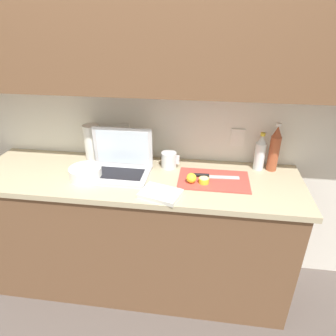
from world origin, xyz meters
TOP-DOWN VIEW (x-y plane):
  - ground_plane at (0.00, 0.00)m, footprint 12.00×12.00m
  - wall_back at (0.00, 0.22)m, footprint 5.20×0.38m
  - counter_unit at (-0.02, 0.00)m, footprint 2.07×0.59m
  - laptop at (-0.11, 0.04)m, footprint 0.39×0.27m
  - cutting_board at (0.49, 0.01)m, footprint 0.43×0.27m
  - knife at (0.44, 0.04)m, footprint 0.30×0.05m
  - lemon_half_cut at (0.43, -0.04)m, footprint 0.06×0.06m
  - lemon_whole_beside at (0.35, -0.04)m, footprint 0.06×0.06m
  - bottle_green_soda at (0.77, 0.21)m, footprint 0.07×0.07m
  - bottle_oil_tall at (0.86, 0.21)m, footprint 0.07×0.07m
  - measuring_cup at (0.19, 0.15)m, footprint 0.12×0.10m
  - bowl_white at (-0.30, -0.07)m, footprint 0.20×0.20m
  - paper_towel_roll at (-0.35, 0.21)m, footprint 0.11×0.11m
  - dish_towel at (0.19, -0.20)m, footprint 0.26×0.22m

SIDE VIEW (x-z plane):
  - ground_plane at x=0.00m, z-range 0.00..0.00m
  - counter_unit at x=-0.02m, z-range 0.01..0.93m
  - cutting_board at x=0.49m, z-range 0.92..0.93m
  - dish_towel at x=0.19m, z-range 0.92..0.94m
  - knife at x=0.44m, z-range 0.92..0.95m
  - lemon_half_cut at x=0.43m, z-range 0.93..0.96m
  - bowl_white at x=-0.30m, z-range 0.92..0.99m
  - lemon_whole_beside at x=0.35m, z-range 0.93..0.99m
  - measuring_cup at x=0.19m, z-range 0.92..1.02m
  - laptop at x=-0.11m, z-range 0.84..1.12m
  - bottle_green_soda at x=0.77m, z-range 0.91..1.16m
  - paper_towel_roll at x=-0.35m, z-range 0.92..1.17m
  - bottle_oil_tall at x=0.86m, z-range 0.91..1.23m
  - wall_back at x=0.00m, z-range 0.26..2.86m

